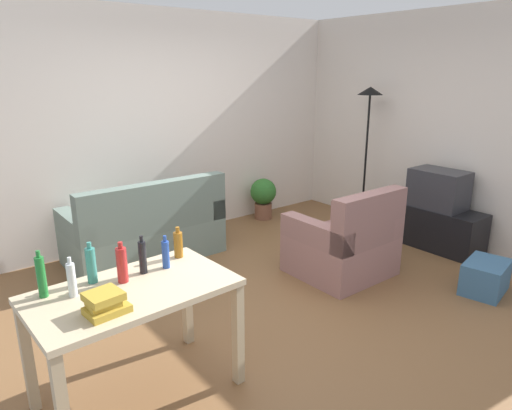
# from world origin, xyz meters

# --- Properties ---
(ground_plane) EXTENTS (5.20, 4.40, 0.02)m
(ground_plane) POSITION_xyz_m (0.00, 0.00, -0.01)
(ground_plane) COLOR brown
(wall_rear) EXTENTS (5.20, 0.10, 2.70)m
(wall_rear) POSITION_xyz_m (0.00, 2.20, 1.35)
(wall_rear) COLOR silver
(wall_rear) RESTS_ON ground_plane
(wall_right) EXTENTS (0.10, 4.40, 2.70)m
(wall_right) POSITION_xyz_m (2.60, 0.00, 1.35)
(wall_right) COLOR beige
(wall_right) RESTS_ON ground_plane
(couch) EXTENTS (1.62, 0.84, 0.92)m
(couch) POSITION_xyz_m (-0.57, 1.59, 0.31)
(couch) COLOR slate
(couch) RESTS_ON ground_plane
(tv_stand) EXTENTS (0.44, 1.10, 0.48)m
(tv_stand) POSITION_xyz_m (2.25, -0.16, 0.24)
(tv_stand) COLOR black
(tv_stand) RESTS_ON ground_plane
(tv) EXTENTS (0.41, 0.60, 0.44)m
(tv) POSITION_xyz_m (2.25, -0.16, 0.70)
(tv) COLOR #2D2D33
(tv) RESTS_ON tv_stand
(torchiere_lamp) EXTENTS (0.32, 0.32, 1.81)m
(torchiere_lamp) POSITION_xyz_m (2.25, 0.90, 1.41)
(torchiere_lamp) COLOR black
(torchiere_lamp) RESTS_ON ground_plane
(desk) EXTENTS (1.23, 0.75, 0.76)m
(desk) POSITION_xyz_m (-1.59, -0.44, 0.65)
(desk) COLOR #C6B28E
(desk) RESTS_ON ground_plane
(potted_plant) EXTENTS (0.36, 0.36, 0.57)m
(potted_plant) POSITION_xyz_m (1.33, 1.90, 0.33)
(potted_plant) COLOR brown
(potted_plant) RESTS_ON ground_plane
(armchair) EXTENTS (0.90, 0.84, 0.92)m
(armchair) POSITION_xyz_m (0.83, -0.03, 0.32)
(armchair) COLOR #996B66
(armchair) RESTS_ON ground_plane
(storage_box) EXTENTS (0.54, 0.43, 0.30)m
(storage_box) POSITION_xyz_m (1.57, -1.11, 0.15)
(storage_box) COLOR #386084
(storage_box) RESTS_ON ground_plane
(bottle_green) EXTENTS (0.05, 0.05, 0.29)m
(bottle_green) POSITION_xyz_m (-2.03, -0.22, 0.89)
(bottle_green) COLOR #1E722D
(bottle_green) RESTS_ON desk
(bottle_clear) EXTENTS (0.05, 0.05, 0.24)m
(bottle_clear) POSITION_xyz_m (-1.90, -0.32, 0.87)
(bottle_clear) COLOR silver
(bottle_clear) RESTS_ON desk
(bottle_tall) EXTENTS (0.06, 0.06, 0.26)m
(bottle_tall) POSITION_xyz_m (-1.75, -0.21, 0.88)
(bottle_tall) COLOR teal
(bottle_tall) RESTS_ON desk
(bottle_red) EXTENTS (0.07, 0.07, 0.26)m
(bottle_red) POSITION_xyz_m (-1.59, -0.32, 0.88)
(bottle_red) COLOR #AD2323
(bottle_red) RESTS_ON desk
(bottle_dark) EXTENTS (0.05, 0.05, 0.25)m
(bottle_dark) POSITION_xyz_m (-1.44, -0.28, 0.87)
(bottle_dark) COLOR black
(bottle_dark) RESTS_ON desk
(bottle_blue) EXTENTS (0.05, 0.05, 0.22)m
(bottle_blue) POSITION_xyz_m (-1.29, -0.30, 0.86)
(bottle_blue) COLOR #2347A3
(bottle_blue) RESTS_ON desk
(bottle_amber) EXTENTS (0.06, 0.06, 0.22)m
(bottle_amber) POSITION_xyz_m (-1.13, -0.19, 0.86)
(bottle_amber) COLOR #9E6019
(bottle_amber) RESTS_ON desk
(book_stack) EXTENTS (0.23, 0.21, 0.11)m
(book_stack) POSITION_xyz_m (-1.82, -0.62, 0.82)
(book_stack) COLOR #B7932D
(book_stack) RESTS_ON desk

